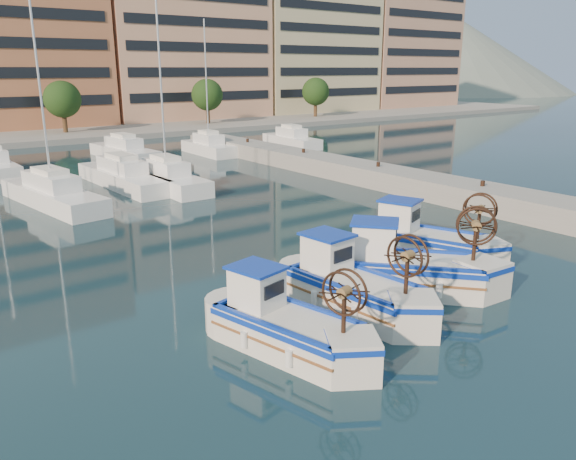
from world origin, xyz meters
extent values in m
plane|color=#1A3645|center=(0.00, 0.00, 0.00)|extent=(300.00, 300.00, 0.00)
cube|color=gray|center=(13.00, 8.00, 0.60)|extent=(3.00, 60.00, 1.20)
cube|color=gray|center=(0.00, 67.00, 0.30)|extent=(180.00, 40.00, 0.60)
cube|color=#AC6643|center=(1.00, 65.00, 13.10)|extent=(22.00, 14.00, 25.00)
cube|color=black|center=(1.00, 58.00, 13.10)|extent=(20.24, 0.12, 22.50)
cube|color=tan|center=(24.00, 65.00, 11.60)|extent=(23.00, 14.00, 22.00)
cube|color=black|center=(24.00, 58.00, 11.60)|extent=(21.16, 0.12, 19.80)
cube|color=#C8B78A|center=(47.00, 65.00, 12.60)|extent=(22.00, 14.00, 24.00)
cube|color=black|center=(47.00, 58.00, 12.60)|extent=(20.24, 0.12, 21.60)
cube|color=tan|center=(69.00, 65.00, 12.10)|extent=(21.00, 14.00, 23.00)
cube|color=black|center=(69.00, 58.00, 12.10)|extent=(19.32, 0.12, 20.70)
cylinder|color=#3F2B19|center=(4.00, 53.50, 1.50)|extent=(0.50, 0.50, 3.00)
sphere|color=#214017|center=(4.00, 53.50, 4.20)|extent=(4.00, 4.00, 4.00)
cylinder|color=#3F2B19|center=(22.00, 53.50, 1.50)|extent=(0.50, 0.50, 3.00)
sphere|color=#214017|center=(22.00, 53.50, 4.20)|extent=(4.00, 4.00, 4.00)
cylinder|color=#3F2B19|center=(40.00, 53.50, 1.50)|extent=(0.50, 0.50, 3.00)
sphere|color=#214017|center=(40.00, 53.50, 4.20)|extent=(4.00, 4.00, 4.00)
cone|color=slate|center=(140.00, 110.00, 0.00)|extent=(160.00, 160.00, 50.00)
cube|color=white|center=(-6.02, 20.62, 0.50)|extent=(3.55, 9.82, 1.00)
cylinder|color=silver|center=(-6.02, 20.62, 6.00)|extent=(0.12, 0.12, 11.00)
cube|color=white|center=(-0.90, 23.42, 0.50)|extent=(2.61, 10.31, 1.00)
cube|color=white|center=(1.14, 21.14, 0.50)|extent=(2.23, 8.56, 1.00)
cylinder|color=silver|center=(1.14, 21.14, 6.00)|extent=(0.12, 0.12, 11.00)
cube|color=white|center=(3.57, 34.79, 0.50)|extent=(3.01, 9.32, 1.00)
cube|color=white|center=(10.63, 32.76, 0.50)|extent=(2.43, 7.11, 1.00)
cylinder|color=silver|center=(10.63, 32.76, 6.00)|extent=(0.12, 0.12, 11.00)
cube|color=white|center=(19.79, 32.56, 0.50)|extent=(2.88, 7.94, 1.00)
cube|color=silver|center=(-5.51, -0.91, 0.51)|extent=(2.66, 4.41, 1.03)
cube|color=#0C2EA6|center=(-5.51, -0.91, 0.91)|extent=(2.74, 4.55, 0.16)
cube|color=blue|center=(-5.51, -0.91, 0.84)|extent=(2.19, 3.92, 0.06)
cube|color=white|center=(-5.78, 0.23, 1.57)|extent=(1.34, 1.49, 1.08)
cube|color=#0C2EA6|center=(-5.78, 0.23, 2.16)|extent=(1.52, 1.67, 0.08)
cylinder|color=#331E14|center=(-5.10, -2.63, 1.60)|extent=(0.12, 0.12, 1.14)
cylinder|color=brown|center=(-5.10, -2.63, 2.21)|extent=(0.37, 0.34, 0.27)
torus|color=#331E14|center=(-5.25, -2.67, 2.21)|extent=(0.33, 1.13, 1.15)
torus|color=#331E14|center=(-4.96, -2.60, 2.21)|extent=(0.33, 1.13, 1.15)
cube|color=silver|center=(-2.28, -0.08, 0.55)|extent=(2.33, 4.55, 1.09)
cube|color=#0C2EA6|center=(-2.28, -0.08, 0.96)|extent=(2.40, 4.69, 0.17)
cube|color=blue|center=(-2.28, -0.08, 0.90)|extent=(1.87, 4.07, 0.06)
cube|color=white|center=(-2.41, 1.16, 1.67)|extent=(1.28, 1.47, 1.15)
cube|color=#0C2EA6|center=(-2.41, 1.16, 2.29)|extent=(1.46, 1.64, 0.08)
cylinder|color=#331E14|center=(-2.08, -1.95, 1.70)|extent=(0.12, 0.12, 1.21)
cylinder|color=brown|center=(-2.08, -1.95, 2.34)|extent=(0.36, 0.33, 0.29)
torus|color=#331E14|center=(-2.23, -1.96, 2.34)|extent=(0.20, 1.22, 1.22)
torus|color=#331E14|center=(-1.92, -1.93, 2.34)|extent=(0.20, 1.22, 1.22)
cube|color=silver|center=(0.48, 0.03, 0.58)|extent=(4.55, 4.77, 1.15)
cube|color=#0C2EA6|center=(0.48, 0.03, 1.02)|extent=(4.68, 4.91, 0.18)
cube|color=blue|center=(0.48, 0.03, 0.95)|extent=(3.91, 4.14, 0.07)
cube|color=white|center=(-0.40, 1.02, 1.76)|extent=(1.85, 1.87, 1.21)
cube|color=#0C2EA6|center=(-0.40, 1.02, 2.42)|extent=(2.09, 2.11, 0.09)
cylinder|color=#331E14|center=(1.79, -1.45, 1.79)|extent=(0.13, 0.13, 1.28)
cylinder|color=brown|center=(1.79, -1.45, 2.47)|extent=(0.47, 0.46, 0.31)
torus|color=#331E14|center=(1.67, -1.56, 2.47)|extent=(0.91, 1.01, 1.29)
torus|color=#331E14|center=(1.91, -1.34, 2.47)|extent=(0.91, 1.01, 1.29)
cube|color=silver|center=(3.50, 1.84, 0.55)|extent=(3.34, 4.81, 1.11)
cube|color=#0C2EA6|center=(3.50, 1.84, 0.97)|extent=(3.44, 4.95, 0.17)
cube|color=blue|center=(3.50, 1.84, 0.91)|extent=(2.80, 4.25, 0.06)
cube|color=white|center=(3.05, 3.03, 1.69)|extent=(1.57, 1.69, 1.16)
cube|color=#0C2EA6|center=(3.05, 3.03, 2.32)|extent=(1.77, 1.90, 0.08)
cylinder|color=#331E14|center=(4.17, 0.07, 1.72)|extent=(0.13, 0.13, 1.22)
cylinder|color=brown|center=(4.17, 0.07, 2.37)|extent=(0.42, 0.40, 0.30)
torus|color=#331E14|center=(4.02, 0.02, 2.37)|extent=(0.51, 1.18, 1.23)
torus|color=#331E14|center=(4.32, 0.13, 2.37)|extent=(0.51, 1.18, 1.23)
camera|label=1|loc=(-13.78, -12.00, 7.45)|focal=35.00mm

